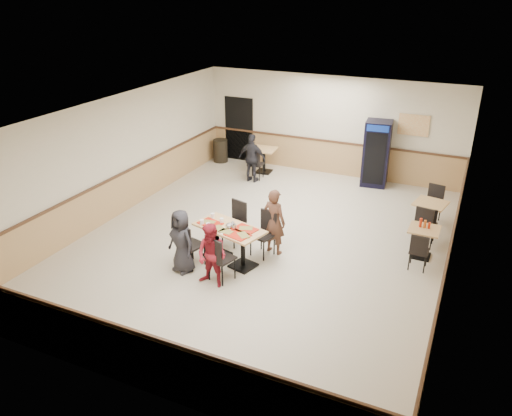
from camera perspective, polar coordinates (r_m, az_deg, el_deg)
The scene contains 20 objects.
ground at distance 11.57m, azimuth 0.95°, elevation -3.75°, with size 10.00×10.00×0.00m, color beige.
room_shell at distance 13.07m, azimuth 12.66°, elevation 1.84°, with size 10.00×10.00×10.00m.
main_table at distance 10.53m, azimuth -3.03°, elevation -3.52°, with size 1.64×1.12×0.80m.
main_chairs at distance 10.58m, azimuth -3.25°, elevation -3.55°, with size 1.74×2.04×1.01m.
diner_woman_left at distance 10.22m, azimuth -8.50°, elevation -3.79°, with size 0.66×0.43×1.36m, color #222227.
diner_woman_right at distance 9.68m, azimuth -5.07°, elevation -5.46°, with size 0.64×0.50×1.31m, color maroon.
diner_man_opposite at distance 10.78m, azimuth 2.09°, elevation -1.56°, with size 0.54×0.36×1.49m, color #513122.
lone_diner at distance 14.78m, azimuth -0.43°, elevation 5.71°, with size 0.85×0.35×1.45m, color #222227.
tabletop_clutter at distance 10.35m, azimuth -3.28°, elevation -2.22°, with size 1.35×0.79×0.12m.
side_table_near at distance 11.31m, azimuth 18.55°, elevation -3.27°, with size 0.64×0.64×0.68m.
side_table_near_chair_south at distance 10.84m, azimuth 18.16°, elevation -4.59°, with size 0.40×0.40×0.86m, color black, non-canonical shape.
side_table_near_chair_north at distance 11.80m, azimuth 18.88°, elevation -2.24°, with size 0.40×0.40×0.86m, color black, non-canonical shape.
side_table_far at distance 12.48m, azimuth 19.20°, elevation -0.47°, with size 0.82×0.82×0.75m.
side_table_far_chair_south at distance 11.94m, azimuth 18.84°, elevation -1.67°, with size 0.44×0.44×0.95m, color black, non-canonical shape.
side_table_far_chair_north at distance 13.04m, azimuth 19.50°, elevation 0.45°, with size 0.44×0.44×0.95m, color black, non-canonical shape.
condiment_caddy at distance 11.22m, azimuth 18.64°, elevation -1.71°, with size 0.23×0.06×0.20m.
back_table at distance 15.60m, azimuth 0.93°, elevation 5.89°, with size 0.77×0.77×0.77m.
back_table_chair_lone at distance 15.08m, azimuth -0.02°, elevation 5.13°, with size 0.45×0.45×0.97m, color black, non-canonical shape.
pepsi_cooler at distance 14.88m, azimuth 13.58°, elevation 6.08°, with size 0.79×0.80×1.91m.
trash_bin at distance 16.67m, azimuth -4.08°, elevation 6.56°, with size 0.48×0.48×0.75m, color black.
Camera 1 is at (4.06, -9.36, 5.45)m, focal length 35.00 mm.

